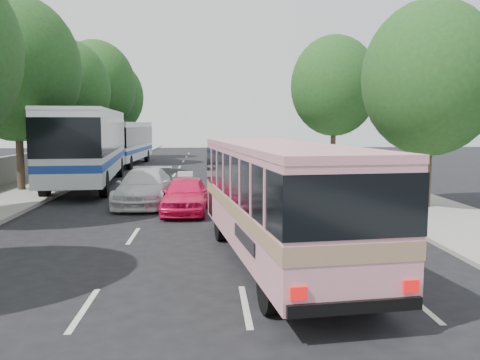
{
  "coord_description": "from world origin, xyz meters",
  "views": [
    {
      "loc": [
        0.35,
        -10.93,
        3.31
      ],
      "look_at": [
        1.3,
        4.44,
        1.6
      ],
      "focal_mm": 38.0,
      "sensor_mm": 36.0,
      "label": 1
    }
  ],
  "objects": [
    {
      "name": "white_pickup",
      "position": [
        -2.28,
        9.84,
        0.73
      ],
      "size": [
        2.21,
        5.08,
        1.45
      ],
      "primitive_type": "imported",
      "rotation": [
        0.0,
        0.0,
        -0.04
      ],
      "color": "silver",
      "rests_on": "ground"
    },
    {
      "name": "tree_right_near",
      "position": [
        8.78,
        7.94,
        5.2
      ],
      "size": [
        5.1,
        5.1,
        7.95
      ],
      "color": "#38281E",
      "rests_on": "ground"
    },
    {
      "name": "ground",
      "position": [
        0.0,
        0.0,
        0.0
      ],
      "size": [
        120.0,
        120.0,
        0.0
      ],
      "primitive_type": "plane",
      "color": "black",
      "rests_on": "ground"
    },
    {
      "name": "pink_taxi",
      "position": [
        -0.52,
        7.85,
        0.68
      ],
      "size": [
        1.78,
        4.07,
        1.37
      ],
      "primitive_type": "imported",
      "rotation": [
        0.0,
        0.0,
        -0.04
      ],
      "color": "#FA1557",
      "rests_on": "ground"
    },
    {
      "name": "tour_coach_rear",
      "position": [
        -6.3,
        30.23,
        2.07
      ],
      "size": [
        2.97,
        11.57,
        3.43
      ],
      "rotation": [
        0.0,
        0.0,
        -0.04
      ],
      "color": "white",
      "rests_on": "ground"
    },
    {
      "name": "tree_left_e",
      "position": [
        -8.42,
        29.94,
        6.43
      ],
      "size": [
        6.3,
        6.3,
        9.82
      ],
      "color": "#38281E",
      "rests_on": "ground"
    },
    {
      "name": "taxi_roof_sign",
      "position": [
        -0.52,
        7.85,
        1.46
      ],
      "size": [
        0.56,
        0.2,
        0.18
      ],
      "primitive_type": "cube",
      "rotation": [
        0.0,
        0.0,
        -0.04
      ],
      "color": "silver",
      "rests_on": "pink_taxi"
    },
    {
      "name": "tree_left_c",
      "position": [
        -8.62,
        13.94,
        6.12
      ],
      "size": [
        6.0,
        6.0,
        9.35
      ],
      "color": "#38281E",
      "rests_on": "ground"
    },
    {
      "name": "tree_left_f",
      "position": [
        -8.62,
        37.94,
        6.0
      ],
      "size": [
        5.88,
        5.88,
        9.16
      ],
      "color": "#38281E",
      "rests_on": "ground"
    },
    {
      "name": "sidewalk_right",
      "position": [
        8.5,
        20.0,
        0.06
      ],
      "size": [
        4.0,
        90.0,
        0.12
      ],
      "primitive_type": "cube",
      "color": "#9E998E",
      "rests_on": "ground"
    },
    {
      "name": "low_wall",
      "position": [
        -10.3,
        20.0,
        0.9
      ],
      "size": [
        0.3,
        90.0,
        1.5
      ],
      "primitive_type": "cube",
      "color": "#9E998E",
      "rests_on": "sidewalk_left"
    },
    {
      "name": "tour_coach_front",
      "position": [
        -6.08,
        16.6,
        2.42
      ],
      "size": [
        4.14,
        13.64,
        4.02
      ],
      "rotation": [
        0.0,
        0.0,
        0.09
      ],
      "color": "silver",
      "rests_on": "ground"
    },
    {
      "name": "tree_right_far",
      "position": [
        9.08,
        23.94,
        6.12
      ],
      "size": [
        6.0,
        6.0,
        9.35
      ],
      "color": "#38281E",
      "rests_on": "ground"
    },
    {
      "name": "sidewalk_left",
      "position": [
        -8.5,
        20.0,
        0.07
      ],
      "size": [
        4.0,
        90.0,
        0.15
      ],
      "primitive_type": "cube",
      "color": "#9E998E",
      "rests_on": "ground"
    },
    {
      "name": "tree_left_d",
      "position": [
        -8.52,
        21.94,
        5.63
      ],
      "size": [
        5.52,
        5.52,
        8.6
      ],
      "color": "#38281E",
      "rests_on": "ground"
    },
    {
      "name": "pink_bus",
      "position": [
        1.97,
        0.74,
        1.78
      ],
      "size": [
        3.37,
        9.16,
        2.85
      ],
      "rotation": [
        0.0,
        0.0,
        0.12
      ],
      "color": "pink",
      "rests_on": "ground"
    }
  ]
}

